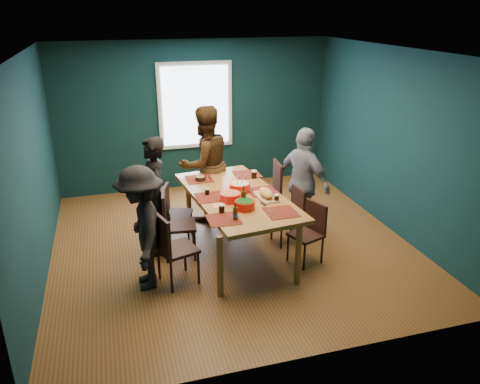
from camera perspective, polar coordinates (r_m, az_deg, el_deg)
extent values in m
cube|color=brown|center=(6.87, -1.07, -6.32)|extent=(5.00, 5.00, 0.01)
cube|color=white|center=(6.08, -1.26, 16.76)|extent=(5.00, 5.00, 0.01)
cube|color=#0E2C30|center=(6.23, -23.99, 2.26)|extent=(0.01, 5.00, 2.70)
cube|color=#0E2C30|center=(7.37, 18.09, 5.90)|extent=(0.01, 5.00, 2.70)
cube|color=#0E2C30|center=(8.71, -5.45, 9.21)|extent=(5.00, 0.01, 2.70)
cube|color=#0E2C30|center=(4.15, 7.80, -5.41)|extent=(5.00, 0.01, 2.70)
cube|color=silver|center=(8.64, -5.46, 10.47)|extent=(1.35, 0.06, 1.55)
cube|color=#9E6C2F|center=(6.35, -0.40, -0.53)|extent=(1.37, 2.35, 0.06)
cylinder|color=#9E6C2F|center=(5.54, -2.45, -9.06)|extent=(0.08, 0.08, 0.79)
cylinder|color=#9E6C2F|center=(5.81, 7.11, -7.62)|extent=(0.08, 0.08, 0.79)
cylinder|color=#9E6C2F|center=(7.34, -6.27, -1.06)|extent=(0.08, 0.08, 0.79)
cylinder|color=#9E6C2F|center=(7.55, 1.10, -0.27)|extent=(0.08, 0.08, 0.79)
cube|color=black|center=(6.87, -7.52, -2.70)|extent=(0.48, 0.48, 0.04)
cube|color=black|center=(6.82, -9.03, -0.94)|extent=(0.15, 0.37, 0.41)
cylinder|color=black|center=(6.85, -9.00, -4.84)|extent=(0.03, 0.03, 0.39)
cylinder|color=black|center=(6.80, -6.30, -4.92)|extent=(0.03, 0.03, 0.39)
cylinder|color=black|center=(7.14, -8.51, -3.68)|extent=(0.03, 0.03, 0.39)
cylinder|color=black|center=(7.08, -5.93, -3.75)|extent=(0.03, 0.03, 0.39)
cube|color=black|center=(6.40, -7.36, -4.03)|extent=(0.48, 0.48, 0.04)
cube|color=black|center=(6.30, -9.26, -2.01)|extent=(0.10, 0.43, 0.47)
cylinder|color=black|center=(6.35, -8.89, -6.82)|extent=(0.03, 0.03, 0.44)
cylinder|color=black|center=(6.35, -5.52, -6.62)|extent=(0.03, 0.03, 0.44)
cylinder|color=black|center=(6.68, -8.91, -5.30)|extent=(0.03, 0.03, 0.44)
cylinder|color=black|center=(6.68, -5.72, -5.12)|extent=(0.03, 0.03, 0.44)
cube|color=black|center=(5.82, -7.61, -6.93)|extent=(0.53, 0.53, 0.04)
cube|color=black|center=(5.63, -9.51, -5.15)|extent=(0.16, 0.42, 0.47)
cylinder|color=black|center=(5.73, -8.35, -10.23)|extent=(0.03, 0.03, 0.44)
cylinder|color=black|center=(5.86, -5.08, -9.26)|extent=(0.03, 0.03, 0.44)
cylinder|color=black|center=(6.02, -9.85, -8.63)|extent=(0.03, 0.03, 0.44)
cylinder|color=black|center=(6.15, -6.71, -7.76)|extent=(0.03, 0.03, 0.44)
cube|color=black|center=(7.36, 3.03, -0.24)|extent=(0.49, 0.49, 0.04)
cube|color=black|center=(7.31, 4.61, 1.79)|extent=(0.09, 0.45, 0.49)
cylinder|color=black|center=(7.25, 1.87, -2.72)|extent=(0.03, 0.03, 0.45)
cylinder|color=black|center=(7.33, 4.78, -2.49)|extent=(0.03, 0.03, 0.45)
cylinder|color=black|center=(7.59, 1.27, -1.54)|extent=(0.03, 0.03, 0.45)
cylinder|color=black|center=(7.67, 4.06, -1.34)|extent=(0.03, 0.03, 0.45)
cube|color=black|center=(6.77, 5.73, -3.05)|extent=(0.41, 0.41, 0.04)
cube|color=black|center=(6.76, 7.08, -1.12)|extent=(0.07, 0.38, 0.41)
cylinder|color=black|center=(6.67, 5.05, -5.43)|extent=(0.03, 0.03, 0.38)
cylinder|color=black|center=(6.81, 7.48, -4.96)|extent=(0.03, 0.03, 0.38)
cylinder|color=black|center=(6.93, 3.89, -4.31)|extent=(0.03, 0.03, 0.38)
cylinder|color=black|center=(7.06, 6.25, -3.88)|extent=(0.03, 0.03, 0.38)
cube|color=black|center=(6.28, 8.01, -5.23)|extent=(0.48, 0.48, 0.04)
cube|color=black|center=(6.29, 9.24, -2.99)|extent=(0.16, 0.37, 0.41)
cylinder|color=black|center=(6.18, 7.84, -7.92)|extent=(0.03, 0.03, 0.38)
cylinder|color=black|center=(6.38, 9.97, -7.03)|extent=(0.03, 0.03, 0.38)
cylinder|color=black|center=(6.38, 5.86, -6.78)|extent=(0.03, 0.03, 0.38)
cylinder|color=black|center=(6.58, 7.98, -5.97)|extent=(0.03, 0.03, 0.38)
imported|color=black|center=(6.43, -10.41, -0.55)|extent=(0.44, 0.63, 1.65)
imported|color=black|center=(7.35, -4.30, 3.39)|extent=(1.08, 0.96, 1.84)
imported|color=silver|center=(6.92, 7.76, 1.15)|extent=(0.76, 1.04, 1.64)
imported|color=black|center=(5.68, -11.90, -4.39)|extent=(0.58, 1.00, 1.55)
cylinder|color=red|center=(6.11, -1.13, -0.61)|extent=(0.27, 0.27, 0.11)
cylinder|color=#5A7D2D|center=(6.09, -1.14, -0.17)|extent=(0.24, 0.24, 0.02)
cylinder|color=red|center=(6.43, -0.02, 0.58)|extent=(0.29, 0.29, 0.11)
cylinder|color=beige|center=(6.41, -0.02, 1.02)|extent=(0.25, 0.25, 0.02)
cylinder|color=tan|center=(6.40, 0.30, 1.41)|extent=(0.08, 0.16, 0.23)
cylinder|color=tan|center=(6.39, -0.27, 1.36)|extent=(0.07, 0.16, 0.23)
cylinder|color=red|center=(5.87, 0.60, -1.60)|extent=(0.25, 0.25, 0.11)
cylinder|color=#124010|center=(5.85, 0.60, -1.17)|extent=(0.22, 0.22, 0.02)
cube|color=tan|center=(6.25, 3.16, -0.59)|extent=(0.24, 0.45, 0.02)
ellipsoid|color=gold|center=(6.22, 3.17, -0.08)|extent=(0.17, 0.35, 0.10)
cube|color=#B8B9C0|center=(6.06, 2.76, -1.16)|extent=(0.07, 0.17, 0.00)
cylinder|color=black|center=(5.96, 2.86, -1.50)|extent=(0.05, 0.10, 0.02)
sphere|color=#155713|center=(6.14, 3.46, -0.35)|extent=(0.03, 0.03, 0.03)
sphere|color=#155713|center=(6.22, 3.17, -0.03)|extent=(0.03, 0.03, 0.03)
sphere|color=#155713|center=(6.30, 2.89, 0.28)|extent=(0.03, 0.03, 0.03)
cylinder|color=black|center=(6.86, -4.85, 1.65)|extent=(0.16, 0.16, 0.06)
cylinder|color=#5A7D2D|center=(6.85, -4.85, 1.86)|extent=(0.13, 0.13, 0.02)
cylinder|color=#44290C|center=(5.57, -0.57, -2.63)|extent=(0.06, 0.06, 0.16)
cylinder|color=#44290C|center=(5.52, -0.58, -1.58)|extent=(0.02, 0.02, 0.06)
cylinder|color=#174AA4|center=(5.58, -0.57, -2.89)|extent=(0.06, 0.06, 0.04)
cylinder|color=#44290C|center=(5.98, 0.44, -0.74)|extent=(0.07, 0.07, 0.19)
cylinder|color=#44290C|center=(5.93, 0.44, 0.42)|extent=(0.03, 0.03, 0.07)
cylinder|color=black|center=(5.77, -2.24, -2.05)|extent=(0.07, 0.07, 0.10)
cylinder|color=silver|center=(5.75, -2.25, -1.62)|extent=(0.08, 0.08, 0.02)
cylinder|color=black|center=(6.12, 4.49, -0.73)|extent=(0.06, 0.06, 0.09)
cylinder|color=silver|center=(6.11, 4.50, -0.37)|extent=(0.07, 0.07, 0.01)
cylinder|color=black|center=(6.92, 1.72, 2.15)|extent=(0.08, 0.08, 0.11)
cylinder|color=silver|center=(6.91, 1.73, 2.54)|extent=(0.08, 0.08, 0.02)
cylinder|color=black|center=(6.33, -4.02, 0.04)|extent=(0.06, 0.06, 0.09)
cylinder|color=silver|center=(6.31, -4.03, 0.36)|extent=(0.06, 0.06, 0.01)
cube|color=#E17E5E|center=(6.51, 2.10, 0.33)|extent=(0.15, 0.15, 0.00)
cube|color=#E17E5E|center=(5.99, -2.59, -1.64)|extent=(0.17, 0.17, 0.00)
cube|color=#E17E5E|center=(5.78, 4.43, -2.58)|extent=(0.18, 0.18, 0.00)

